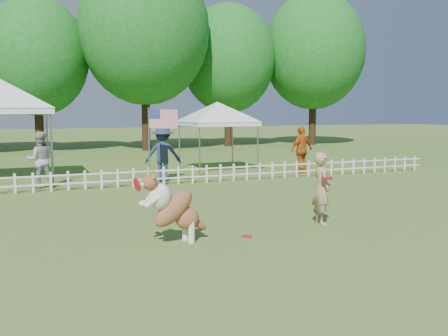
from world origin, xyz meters
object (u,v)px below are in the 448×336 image
at_px(handler, 322,188).
at_px(dog, 175,208).
at_px(spectator_b, 163,154).
at_px(frisbee_on_turf, 246,236).
at_px(flag_pole, 149,148).
at_px(canopy_tent_right, 217,137).
at_px(spectator_a, 40,160).
at_px(spectator_c, 302,150).
at_px(canopy_tent_left, 2,131).

relative_size(handler, dog, 1.17).
bearing_deg(dog, spectator_b, 65.41).
xyz_separation_m(frisbee_on_turf, flag_pole, (-0.25, 6.82, 1.25)).
bearing_deg(spectator_b, canopy_tent_right, -124.51).
bearing_deg(handler, frisbee_on_turf, 110.65).
xyz_separation_m(flag_pole, spectator_a, (-3.21, 1.17, -0.37)).
relative_size(frisbee_on_turf, flag_pole, 0.08).
height_order(frisbee_on_turf, spectator_a, spectator_a).
xyz_separation_m(spectator_a, spectator_c, (9.50, 0.04, 0.02)).
bearing_deg(canopy_tent_left, canopy_tent_right, -1.79).
distance_m(handler, spectator_a, 9.33).
bearing_deg(canopy_tent_left, flag_pole, -38.30).
xyz_separation_m(handler, canopy_tent_right, (1.36, 9.60, 0.58)).
bearing_deg(handler, canopy_tent_right, 1.16).
bearing_deg(flag_pole, spectator_a, -178.86).
xyz_separation_m(canopy_tent_left, canopy_tent_right, (7.89, -0.28, -0.37)).
distance_m(dog, flag_pole, 6.92).
relative_size(handler, spectator_c, 0.86).
xyz_separation_m(handler, spectator_a, (-5.41, 7.60, 0.11)).
height_order(spectator_a, spectator_c, spectator_c).
height_order(canopy_tent_left, spectator_c, canopy_tent_left).
distance_m(handler, dog, 3.40).
bearing_deg(flag_pole, canopy_tent_right, 62.94).
bearing_deg(spectator_c, dog, 32.68).
relative_size(handler, canopy_tent_right, 0.58).
xyz_separation_m(handler, flag_pole, (-2.20, 6.43, 0.48)).
xyz_separation_m(handler, dog, (-3.38, -0.36, -0.11)).
bearing_deg(frisbee_on_turf, dog, 178.67).
bearing_deg(spectator_c, spectator_b, -14.38).
relative_size(dog, canopy_tent_right, 0.49).
height_order(handler, canopy_tent_left, canopy_tent_left).
bearing_deg(handler, spectator_b, 19.75).
height_order(canopy_tent_right, spectator_a, canopy_tent_right).
relative_size(dog, canopy_tent_left, 0.39).
relative_size(flag_pole, spectator_b, 1.33).
bearing_deg(spectator_b, canopy_tent_left, -3.23).
bearing_deg(spectator_c, handler, 47.56).
distance_m(dog, frisbee_on_turf, 1.57).
relative_size(canopy_tent_left, spectator_a, 1.93).
relative_size(frisbee_on_turf, spectator_a, 0.12).
relative_size(spectator_a, spectator_c, 0.98).
bearing_deg(flag_pole, canopy_tent_left, 162.63).
bearing_deg(spectator_b, flag_pole, 78.00).
height_order(dog, spectator_a, spectator_a).
bearing_deg(dog, handler, -4.74).
distance_m(canopy_tent_left, canopy_tent_right, 7.91).
bearing_deg(spectator_c, frisbee_on_turf, 38.78).
height_order(flag_pole, spectator_b, flag_pole).
xyz_separation_m(handler, spectator_b, (-1.42, 7.65, 0.17)).
height_order(handler, dog, handler).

